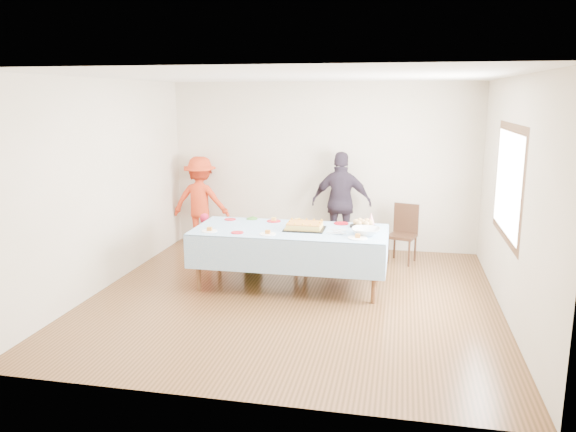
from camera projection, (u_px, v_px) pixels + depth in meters
name	position (u px, v px, depth m)	size (l,w,h in m)	color
ground	(293.00, 297.00, 7.04)	(5.00, 5.00, 0.00)	#452C13
room_walls	(298.00, 156.00, 6.66)	(5.04, 5.04, 2.72)	#C0B69D
party_table	(290.00, 233.00, 7.31)	(2.50, 1.10, 0.78)	brown
birthday_cake	(305.00, 226.00, 7.27)	(0.52, 0.40, 0.09)	black
rolls_tray	(363.00, 224.00, 7.40)	(0.35, 0.35, 0.10)	black
punch_bowl	(366.00, 231.00, 6.99)	(0.35, 0.35, 0.09)	silver
party_hat	(371.00, 219.00, 7.47)	(0.11, 0.11, 0.18)	silver
fork_pile	(337.00, 232.00, 7.01)	(0.24, 0.18, 0.07)	white
plate_red_far_a	(230.00, 219.00, 7.84)	(0.16, 0.16, 0.01)	red
plate_red_far_b	(274.00, 221.00, 7.73)	(0.19, 0.19, 0.01)	red
plate_red_far_c	(297.00, 222.00, 7.66)	(0.18, 0.18, 0.01)	red
plate_red_far_d	(341.00, 223.00, 7.59)	(0.20, 0.20, 0.01)	red
plate_red_near	(237.00, 232.00, 7.09)	(0.16, 0.16, 0.01)	red
plate_white_left	(210.00, 231.00, 7.16)	(0.20, 0.20, 0.01)	white
plate_white_mid	(268.00, 234.00, 7.01)	(0.21, 0.21, 0.01)	white
plate_white_right	(358.00, 238.00, 6.81)	(0.24, 0.24, 0.01)	white
dining_chair	(404.00, 230.00, 8.49)	(0.47, 0.47, 0.88)	black
toddler_left	(205.00, 239.00, 8.36)	(0.29, 0.19, 0.78)	red
toddler_mid	(252.00, 245.00, 7.97)	(0.40, 0.26, 0.81)	#3A7326
toddler_right	(300.00, 245.00, 8.00)	(0.38, 0.30, 0.78)	#A98E4E
adult_left	(201.00, 201.00, 9.38)	(0.97, 0.56, 1.50)	red
adult_right	(341.00, 203.00, 8.91)	(0.95, 0.40, 1.63)	#302635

